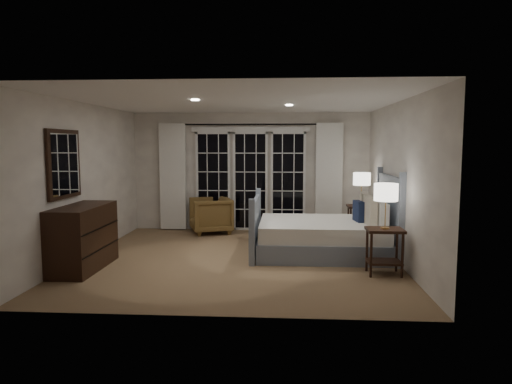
# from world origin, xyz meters

# --- Properties ---
(floor) EXTENTS (5.00, 5.00, 0.00)m
(floor) POSITION_xyz_m (0.00, 0.00, 0.00)
(floor) COLOR #916E4E
(floor) RESTS_ON ground
(ceiling) EXTENTS (5.00, 5.00, 0.00)m
(ceiling) POSITION_xyz_m (0.00, 0.00, 2.50)
(ceiling) COLOR white
(ceiling) RESTS_ON wall_back
(wall_left) EXTENTS (0.02, 5.00, 2.50)m
(wall_left) POSITION_xyz_m (-2.50, 0.00, 1.25)
(wall_left) COLOR white
(wall_left) RESTS_ON floor
(wall_right) EXTENTS (0.02, 5.00, 2.50)m
(wall_right) POSITION_xyz_m (2.50, 0.00, 1.25)
(wall_right) COLOR white
(wall_right) RESTS_ON floor
(wall_back) EXTENTS (5.00, 0.02, 2.50)m
(wall_back) POSITION_xyz_m (0.00, 2.50, 1.25)
(wall_back) COLOR white
(wall_back) RESTS_ON floor
(wall_front) EXTENTS (5.00, 0.02, 2.50)m
(wall_front) POSITION_xyz_m (0.00, -2.50, 1.25)
(wall_front) COLOR white
(wall_front) RESTS_ON floor
(french_doors) EXTENTS (2.50, 0.04, 2.20)m
(french_doors) POSITION_xyz_m (0.00, 2.46, 1.09)
(french_doors) COLOR black
(french_doors) RESTS_ON wall_back
(curtain_rod) EXTENTS (3.50, 0.03, 0.03)m
(curtain_rod) POSITION_xyz_m (0.00, 2.40, 2.25)
(curtain_rod) COLOR black
(curtain_rod) RESTS_ON wall_back
(curtain_left) EXTENTS (0.55, 0.10, 2.25)m
(curtain_left) POSITION_xyz_m (-1.65, 2.38, 1.15)
(curtain_left) COLOR white
(curtain_left) RESTS_ON curtain_rod
(curtain_right) EXTENTS (0.55, 0.10, 2.25)m
(curtain_right) POSITION_xyz_m (1.65, 2.38, 1.15)
(curtain_right) COLOR white
(curtain_right) RESTS_ON curtain_rod
(downlight_a) EXTENTS (0.12, 0.12, 0.01)m
(downlight_a) POSITION_xyz_m (0.80, 0.60, 2.49)
(downlight_a) COLOR white
(downlight_a) RESTS_ON ceiling
(downlight_b) EXTENTS (0.12, 0.12, 0.01)m
(downlight_b) POSITION_xyz_m (-0.60, -0.40, 2.49)
(downlight_b) COLOR white
(downlight_b) RESTS_ON ceiling
(bed) EXTENTS (2.27, 1.63, 1.33)m
(bed) POSITION_xyz_m (1.41, 0.39, 0.33)
(bed) COLOR gray
(bed) RESTS_ON floor
(nightstand_left) EXTENTS (0.51, 0.40, 0.66)m
(nightstand_left) POSITION_xyz_m (2.14, -0.77, 0.43)
(nightstand_left) COLOR black
(nightstand_left) RESTS_ON floor
(nightstand_right) EXTENTS (0.52, 0.41, 0.67)m
(nightstand_right) POSITION_xyz_m (2.20, 1.60, 0.44)
(nightstand_right) COLOR black
(nightstand_right) RESTS_ON floor
(lamp_left) EXTENTS (0.33, 0.33, 0.64)m
(lamp_left) POSITION_xyz_m (2.14, -0.77, 1.17)
(lamp_left) COLOR tan
(lamp_left) RESTS_ON nightstand_left
(lamp_right) EXTENTS (0.33, 0.33, 0.63)m
(lamp_right) POSITION_xyz_m (2.20, 1.60, 1.17)
(lamp_right) COLOR tan
(lamp_right) RESTS_ON nightstand_right
(armchair) EXTENTS (1.03, 1.02, 0.74)m
(armchair) POSITION_xyz_m (-0.80, 2.10, 0.37)
(armchair) COLOR brown
(armchair) RESTS_ON floor
(dresser) EXTENTS (0.56, 1.33, 0.94)m
(dresser) POSITION_xyz_m (-2.23, -0.75, 0.47)
(dresser) COLOR black
(dresser) RESTS_ON floor
(mirror) EXTENTS (0.05, 0.85, 1.00)m
(mirror) POSITION_xyz_m (-2.47, -0.75, 1.55)
(mirror) COLOR black
(mirror) RESTS_ON wall_left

